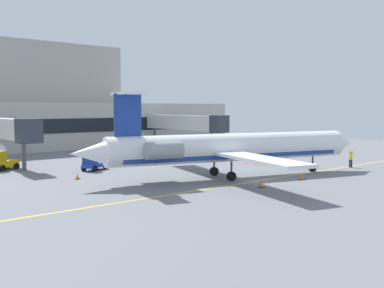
{
  "coord_description": "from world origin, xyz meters",
  "views": [
    {
      "loc": [
        -30.98,
        -27.95,
        6.95
      ],
      "look_at": [
        0.18,
        9.08,
        3.0
      ],
      "focal_mm": 41.67,
      "sensor_mm": 36.0,
      "label": 1
    }
  ],
  "objects_px": {
    "belt_loader": "(137,148)",
    "regional_jet": "(229,148)",
    "pushback_tractor": "(3,162)",
    "baggage_tug": "(93,163)",
    "marshaller": "(351,159)"
  },
  "relations": [
    {
      "from": "pushback_tractor",
      "to": "baggage_tug",
      "type": "bearing_deg",
      "value": -41.88
    },
    {
      "from": "marshaller",
      "to": "pushback_tractor",
      "type": "bearing_deg",
      "value": 143.14
    },
    {
      "from": "baggage_tug",
      "to": "pushback_tractor",
      "type": "distance_m",
      "value": 10.18
    },
    {
      "from": "pushback_tractor",
      "to": "belt_loader",
      "type": "height_order",
      "value": "belt_loader"
    },
    {
      "from": "belt_loader",
      "to": "regional_jet",
      "type": "bearing_deg",
      "value": -101.24
    },
    {
      "from": "regional_jet",
      "to": "baggage_tug",
      "type": "height_order",
      "value": "regional_jet"
    },
    {
      "from": "baggage_tug",
      "to": "belt_loader",
      "type": "xyz_separation_m",
      "value": [
        12.67,
        10.47,
        0.12
      ]
    },
    {
      "from": "regional_jet",
      "to": "belt_loader",
      "type": "height_order",
      "value": "regional_jet"
    },
    {
      "from": "regional_jet",
      "to": "pushback_tractor",
      "type": "height_order",
      "value": "regional_jet"
    },
    {
      "from": "pushback_tractor",
      "to": "belt_loader",
      "type": "xyz_separation_m",
      "value": [
        20.25,
        3.68,
        0.02
      ]
    },
    {
      "from": "regional_jet",
      "to": "pushback_tractor",
      "type": "bearing_deg",
      "value": 127.54
    },
    {
      "from": "baggage_tug",
      "to": "marshaller",
      "type": "xyz_separation_m",
      "value": [
        24.23,
        -17.05,
        0.16
      ]
    },
    {
      "from": "marshaller",
      "to": "regional_jet",
      "type": "bearing_deg",
      "value": 167.32
    },
    {
      "from": "belt_loader",
      "to": "baggage_tug",
      "type": "bearing_deg",
      "value": -140.42
    },
    {
      "from": "belt_loader",
      "to": "marshaller",
      "type": "xyz_separation_m",
      "value": [
        11.55,
        -27.53,
        0.05
      ]
    }
  ]
}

